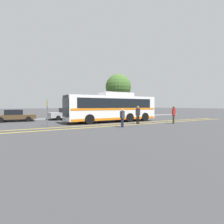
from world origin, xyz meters
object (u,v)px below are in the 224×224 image
object	(u,v)px
pedestrian_1	(138,114)
parked_car_1	(67,114)
bus_stop_sign	(47,110)
transit_bus	(112,107)
parked_car_2	(107,113)
parked_car_0	(14,116)
parked_car_3	(140,113)
pedestrian_2	(174,113)
pedestrian_0	(122,117)
tree_0	(118,87)

from	to	relation	value
pedestrian_1	parked_car_1	bearing A→B (deg)	170.41
parked_car_1	bus_stop_sign	xyz separation A→B (m)	(-3.74, -7.08, 0.73)
transit_bus	parked_car_2	size ratio (longest dim) A/B	2.34
parked_car_0	parked_car_1	bearing A→B (deg)	90.57
parked_car_3	pedestrian_2	xyz separation A→B (m)	(-4.68, -11.12, 0.37)
transit_bus	pedestrian_0	bearing A→B (deg)	159.72
parked_car_2	bus_stop_sign	xyz separation A→B (m)	(-9.90, -7.47, 0.74)
parked_car_1	parked_car_2	bearing A→B (deg)	-90.11
pedestrian_2	pedestrian_1	bearing A→B (deg)	-83.61
pedestrian_2	bus_stop_sign	bearing A→B (deg)	-78.89
parked_car_0	parked_car_2	distance (m)	12.35
transit_bus	pedestrian_1	xyz separation A→B (m)	(0.96, -3.47, -0.64)
transit_bus	pedestrian_2	bearing A→B (deg)	-138.02
parked_car_0	parked_car_3	world-z (taller)	parked_car_0
bus_stop_sign	parked_car_0	bearing A→B (deg)	19.09
parked_car_3	tree_0	xyz separation A→B (m)	(-2.48, 3.06, 4.52)
parked_car_3	bus_stop_sign	distance (m)	17.92
parked_car_2	parked_car_3	distance (m)	6.43
parked_car_3	pedestrian_0	size ratio (longest dim) A/B	3.07
parked_car_0	transit_bus	bearing A→B (deg)	58.76
parked_car_0	pedestrian_1	world-z (taller)	pedestrian_1
parked_car_0	pedestrian_2	distance (m)	17.77
parked_car_1	parked_car_2	world-z (taller)	parked_car_1
pedestrian_1	bus_stop_sign	bearing A→B (deg)	-140.74
parked_car_0	tree_0	size ratio (longest dim) A/B	0.59
transit_bus	pedestrian_2	xyz separation A→B (m)	(4.44, -4.92, -0.64)
parked_car_3	bus_stop_sign	bearing A→B (deg)	-67.07
parked_car_0	bus_stop_sign	bearing A→B (deg)	19.27
bus_stop_sign	tree_0	distance (m)	17.71
parked_car_1	parked_car_2	size ratio (longest dim) A/B	1.03
parked_car_1	parked_car_3	distance (m)	12.59
transit_bus	pedestrian_1	size ratio (longest dim) A/B	6.04
parked_car_2	bus_stop_sign	bearing A→B (deg)	123.48
parked_car_2	tree_0	bearing A→B (deg)	-57.14
parked_car_0	bus_stop_sign	size ratio (longest dim) A/B	1.86
bus_stop_sign	tree_0	xyz separation A→B (m)	(13.85, 10.39, 3.69)
pedestrian_2	tree_0	distance (m)	14.93
parked_car_1	pedestrian_2	xyz separation A→B (m)	(7.92, -10.86, 0.27)
parked_car_1	transit_bus	bearing A→B (deg)	-153.45
parked_car_0	pedestrian_1	bearing A→B (deg)	48.74
pedestrian_1	bus_stop_sign	distance (m)	8.52
pedestrian_1	tree_0	world-z (taller)	tree_0
bus_stop_sign	parked_car_3	bearing A→B (deg)	-65.86
pedestrian_2	tree_0	bearing A→B (deg)	-159.70
pedestrian_2	bus_stop_sign	distance (m)	12.27
bus_stop_sign	tree_0	bearing A→B (deg)	-53.17
pedestrian_1	pedestrian_2	size ratio (longest dim) A/B	1.00
tree_0	pedestrian_0	bearing A→B (deg)	-120.88
parked_car_2	parked_car_3	xyz separation A→B (m)	(6.43, -0.14, -0.09)
parked_car_2	pedestrian_1	xyz separation A→B (m)	(-1.73, -9.81, 0.28)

